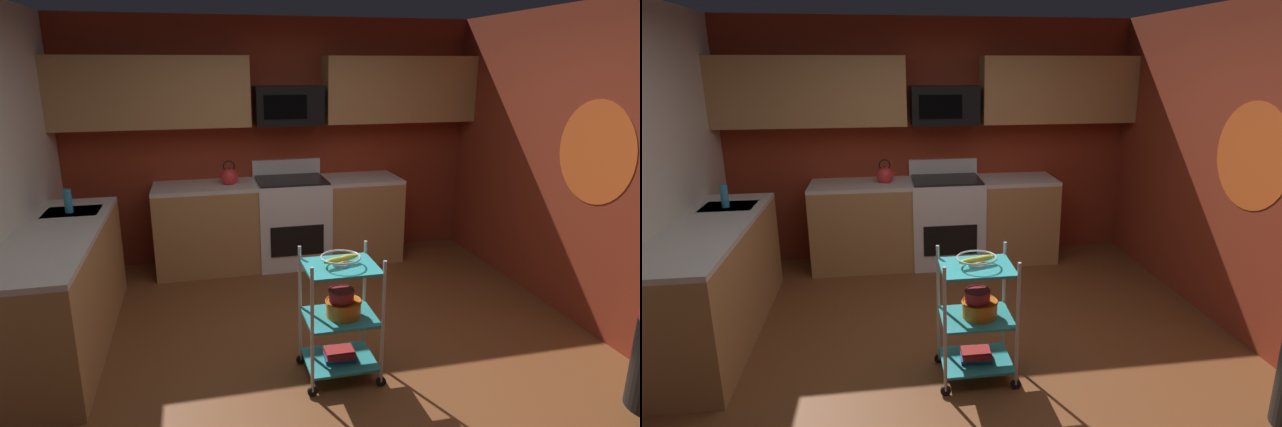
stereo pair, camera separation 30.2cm
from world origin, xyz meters
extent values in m
cube|color=brown|center=(0.00, 0.00, -0.02)|extent=(4.40, 4.80, 0.04)
cube|color=maroon|center=(0.00, 2.43, 1.30)|extent=(4.52, 0.06, 2.60)
cube|color=maroon|center=(2.23, 0.00, 1.30)|extent=(0.06, 4.80, 2.60)
cylinder|color=#E5591E|center=(2.20, 0.18, 1.45)|extent=(0.00, 0.82, 0.82)
cube|color=#B27F4C|center=(0.00, 2.10, 0.44)|extent=(2.62, 0.60, 0.88)
cube|color=silver|center=(0.00, 2.10, 0.90)|extent=(2.62, 0.60, 0.04)
cube|color=#B27F4C|center=(-1.90, 0.75, 0.44)|extent=(0.60, 2.09, 0.88)
cube|color=silver|center=(-1.90, 0.75, 0.90)|extent=(0.60, 2.09, 0.04)
cube|color=#B7BABC|center=(-1.90, 1.35, 0.84)|extent=(0.44, 0.36, 0.16)
cube|color=white|center=(0.12, 2.10, 0.46)|extent=(0.76, 0.64, 0.92)
cube|color=black|center=(0.12, 1.78, 0.35)|extent=(0.56, 0.01, 0.32)
cube|color=white|center=(0.12, 2.39, 1.01)|extent=(0.76, 0.06, 0.18)
cube|color=black|center=(0.12, 2.10, 0.93)|extent=(0.72, 0.60, 0.02)
cube|color=#B27F4C|center=(-1.24, 2.23, 1.85)|extent=(1.92, 0.33, 0.70)
cube|color=#B27F4C|center=(1.36, 2.23, 1.85)|extent=(1.68, 0.33, 0.70)
cube|color=black|center=(0.12, 2.21, 1.70)|extent=(0.70, 0.38, 0.40)
cube|color=black|center=(0.06, 2.02, 1.70)|extent=(0.44, 0.01, 0.24)
cylinder|color=silver|center=(-0.19, -0.34, 0.47)|extent=(0.02, 0.02, 0.88)
cylinder|color=black|center=(-0.19, -0.34, 0.04)|extent=(0.07, 0.02, 0.07)
cylinder|color=silver|center=(0.28, -0.34, 0.47)|extent=(0.02, 0.02, 0.88)
cylinder|color=black|center=(0.28, -0.34, 0.04)|extent=(0.07, 0.02, 0.07)
cylinder|color=silver|center=(-0.19, 0.05, 0.47)|extent=(0.02, 0.02, 0.88)
cylinder|color=black|center=(-0.19, 0.05, 0.04)|extent=(0.07, 0.02, 0.07)
cylinder|color=silver|center=(0.28, 0.05, 0.47)|extent=(0.02, 0.02, 0.88)
cylinder|color=black|center=(0.28, 0.05, 0.04)|extent=(0.07, 0.02, 0.07)
cube|color=teal|center=(0.04, -0.14, 0.12)|extent=(0.48, 0.40, 0.02)
cube|color=teal|center=(0.04, -0.14, 0.45)|extent=(0.48, 0.40, 0.02)
cube|color=teal|center=(0.04, -0.14, 0.82)|extent=(0.48, 0.40, 0.02)
torus|color=silver|center=(0.04, -0.14, 0.89)|extent=(0.27, 0.27, 0.01)
cylinder|color=silver|center=(0.04, -0.14, 0.84)|extent=(0.12, 0.12, 0.02)
ellipsoid|color=yellow|center=(0.09, -0.13, 0.87)|extent=(0.17, 0.09, 0.04)
ellipsoid|color=yellow|center=(0.00, -0.16, 0.87)|extent=(0.17, 0.09, 0.04)
cylinder|color=orange|center=(0.07, -0.14, 0.51)|extent=(0.24, 0.24, 0.11)
torus|color=orange|center=(0.07, -0.14, 0.57)|extent=(0.25, 0.25, 0.01)
cylinder|color=maroon|center=(0.05, -0.15, 0.61)|extent=(0.17, 0.17, 0.08)
torus|color=maroon|center=(0.05, -0.15, 0.65)|extent=(0.18, 0.18, 0.01)
cube|color=#1E4C8C|center=(0.04, -0.14, 0.14)|extent=(0.23, 0.17, 0.03)
cube|color=#B22626|center=(0.04, -0.14, 0.18)|extent=(0.21, 0.17, 0.04)
sphere|color=red|center=(-0.53, 2.10, 0.99)|extent=(0.18, 0.18, 0.18)
sphere|color=black|center=(-0.53, 2.10, 1.08)|extent=(0.03, 0.03, 0.03)
cone|color=red|center=(-0.45, 2.10, 1.01)|extent=(0.09, 0.04, 0.06)
torus|color=black|center=(-0.53, 2.10, 1.10)|extent=(0.12, 0.01, 0.12)
cylinder|color=#2D8CBF|center=(-1.91, 1.31, 1.02)|extent=(0.06, 0.06, 0.20)
camera|label=1|loc=(-0.84, -3.26, 2.12)|focal=29.25mm
camera|label=2|loc=(-0.54, -3.32, 2.12)|focal=29.25mm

